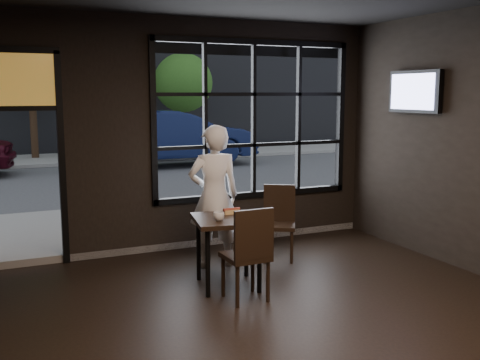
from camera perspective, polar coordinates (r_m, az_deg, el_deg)
name	(u,v)px	position (r m, az deg, el deg)	size (l,w,h in m)	color
floor	(303,354)	(5.03, 6.41, -17.12)	(6.00, 7.00, 0.02)	black
window_frame	(254,120)	(8.19, 1.39, 6.14)	(3.06, 0.12, 2.28)	black
stained_transom	(5,79)	(7.38, -22.72, 9.44)	(1.20, 0.06, 0.70)	orange
street_asphalt	(43,140)	(28.06, -19.39, 3.85)	(60.00, 41.00, 0.04)	#545456
cafe_table	(228,252)	(6.42, -1.22, -7.30)	(0.74, 0.74, 0.81)	black
chair_near	(245,253)	(5.99, 0.54, -7.43)	(0.44, 0.44, 1.02)	black
chair_window	(279,223)	(7.42, 3.97, -4.42)	(0.42, 0.42, 0.97)	black
man	(214,196)	(7.06, -2.66, -1.66)	(0.66, 0.43, 1.80)	white
hotdog	(232,211)	(6.50, -0.87, -3.20)	(0.20, 0.08, 0.06)	tan
cup	(219,216)	(6.16, -2.17, -3.71)	(0.12, 0.12, 0.10)	silver
tv	(415,92)	(7.96, 17.34, 8.57)	(0.11, 0.96, 0.56)	black
navy_car	(176,137)	(16.94, -6.54, 4.39)	(1.66, 4.75, 1.56)	#0F183D
tree_left	(30,57)	(19.34, -20.58, 11.63)	(2.75, 2.75, 4.70)	#332114
tree_right	(183,83)	(20.42, -5.79, 9.78)	(2.10, 2.10, 3.59)	#332114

